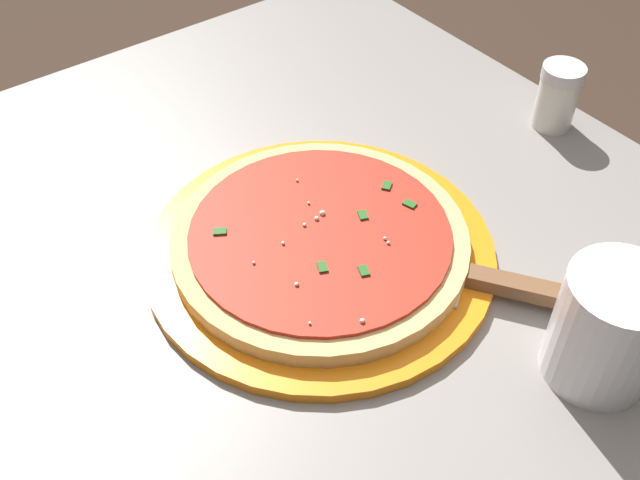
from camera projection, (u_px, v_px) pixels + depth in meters
restaurant_table at (288, 379)px, 0.78m from camera, size 0.85×0.90×0.76m
serving_plate at (320, 251)px, 0.69m from camera, size 0.32×0.32×0.01m
pizza at (320, 240)px, 0.68m from camera, size 0.27×0.27×0.02m
pizza_server at (493, 283)px, 0.65m from camera, size 0.16×0.21×0.01m
cup_tall_drink at (608, 329)px, 0.57m from camera, size 0.09×0.09×0.10m
napkin_folded_right at (69, 460)px, 0.55m from camera, size 0.17×0.17×0.00m
parmesan_shaker at (557, 96)px, 0.82m from camera, size 0.05×0.05×0.07m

